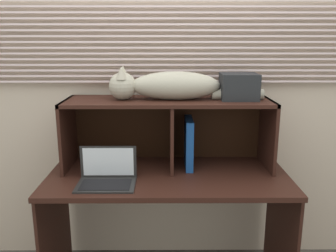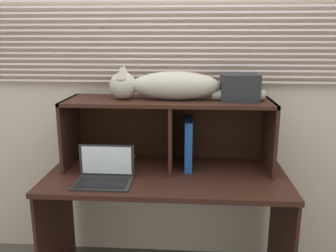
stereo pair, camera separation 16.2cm
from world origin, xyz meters
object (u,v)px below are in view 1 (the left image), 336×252
(storage_box, at_px, (239,87))
(binder_upright, at_px, (189,143))
(cat, at_px, (167,86))
(laptop, at_px, (107,176))
(book_stack, at_px, (119,163))

(storage_box, bearing_deg, binder_upright, 180.00)
(cat, xyz_separation_m, binder_upright, (0.14, 0.00, -0.37))
(cat, height_order, storage_box, cat)
(laptop, relative_size, storage_box, 1.46)
(storage_box, bearing_deg, book_stack, 179.75)
(binder_upright, distance_m, book_stack, 0.48)
(laptop, distance_m, book_stack, 0.28)
(book_stack, bearing_deg, cat, -0.61)
(cat, height_order, book_stack, cat)
(cat, xyz_separation_m, storage_box, (0.45, 0.00, -0.01))
(cat, relative_size, book_stack, 4.36)
(laptop, height_order, binder_upright, binder_upright)
(binder_upright, xyz_separation_m, book_stack, (-0.46, 0.00, -0.14))
(cat, height_order, laptop, cat)
(book_stack, bearing_deg, binder_upright, -0.42)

